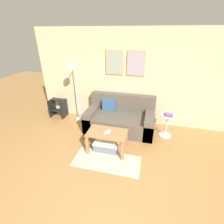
# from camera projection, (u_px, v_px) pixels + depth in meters

# --- Properties ---
(ground_plane) EXTENTS (16.00, 16.00, 0.00)m
(ground_plane) POSITION_uv_depth(u_px,v_px,m) (104.00, 217.00, 2.37)
(ground_plane) COLOR #A87542
(wall_back) EXTENTS (5.60, 0.09, 2.55)m
(wall_back) POSITION_uv_depth(u_px,v_px,m) (134.00, 79.00, 4.39)
(wall_back) COLOR #C6BC93
(wall_back) RESTS_ON ground_plane
(area_rug) EXTENTS (1.40, 0.61, 0.01)m
(area_rug) POSITION_uv_depth(u_px,v_px,m) (107.00, 161.00, 3.38)
(area_rug) COLOR #C1B299
(area_rug) RESTS_ON ground_plane
(couch) EXTENTS (1.80, 0.99, 0.88)m
(couch) POSITION_uv_depth(u_px,v_px,m) (120.00, 118.00, 4.44)
(couch) COLOR brown
(couch) RESTS_ON ground_plane
(coffee_table) EXTENTS (0.85, 0.50, 0.48)m
(coffee_table) POSITION_uv_depth(u_px,v_px,m) (107.00, 136.00, 3.53)
(coffee_table) COLOR #997047
(coffee_table) RESTS_ON ground_plane
(storage_bin) EXTENTS (0.56, 0.38, 0.20)m
(storage_bin) POSITION_uv_depth(u_px,v_px,m) (107.00, 145.00, 3.70)
(storage_bin) COLOR slate
(storage_bin) RESTS_ON ground_plane
(floor_lamp) EXTENTS (0.26, 0.51, 1.72)m
(floor_lamp) POSITION_uv_depth(u_px,v_px,m) (75.00, 86.00, 4.39)
(floor_lamp) COLOR silver
(floor_lamp) RESTS_ON ground_plane
(side_table) EXTENTS (0.37, 0.37, 0.58)m
(side_table) POSITION_uv_depth(u_px,v_px,m) (167.00, 124.00, 4.08)
(side_table) COLOR silver
(side_table) RESTS_ON ground_plane
(book_stack) EXTENTS (0.22, 0.19, 0.04)m
(book_stack) POSITION_uv_depth(u_px,v_px,m) (169.00, 115.00, 3.96)
(book_stack) COLOR #4C4C51
(book_stack) RESTS_ON side_table
(remote_control) EXTENTS (0.09, 0.15, 0.02)m
(remote_control) POSITION_uv_depth(u_px,v_px,m) (106.00, 133.00, 3.46)
(remote_control) COLOR #99999E
(remote_control) RESTS_ON coffee_table
(cell_phone) EXTENTS (0.09, 0.15, 0.01)m
(cell_phone) POSITION_uv_depth(u_px,v_px,m) (109.00, 132.00, 3.50)
(cell_phone) COLOR silver
(cell_phone) RESTS_ON coffee_table
(step_stool) EXTENTS (0.46, 0.38, 0.55)m
(step_stool) POSITION_uv_depth(u_px,v_px,m) (58.00, 108.00, 5.07)
(step_stool) COLOR black
(step_stool) RESTS_ON ground_plane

